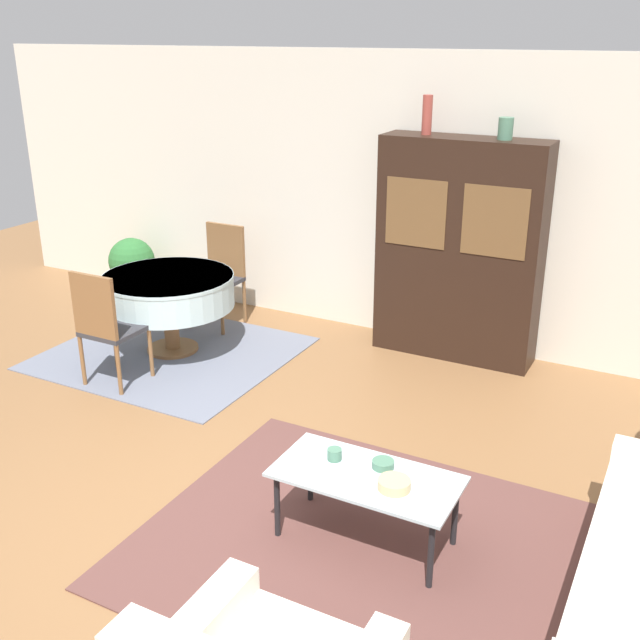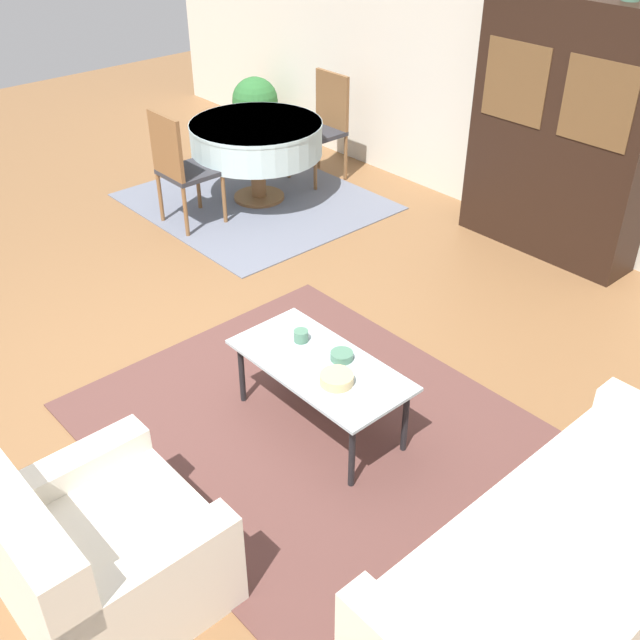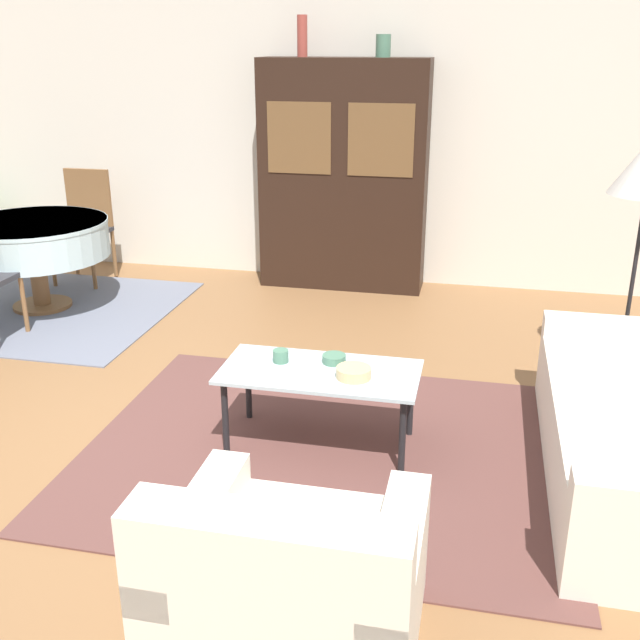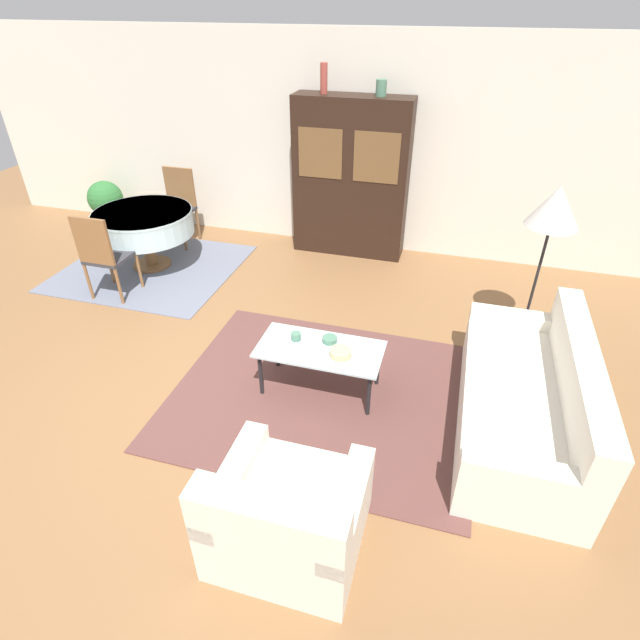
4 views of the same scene
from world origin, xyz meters
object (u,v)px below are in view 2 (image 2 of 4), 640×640
(dining_chair_far, at_px, (324,121))
(potted_plant, at_px, (255,104))
(coffee_table, at_px, (320,370))
(bowl_small, at_px, (342,356))
(couch, at_px, (585,573))
(cup, at_px, (301,336))
(dining_chair_near, at_px, (179,164))
(display_cabinet, at_px, (562,132))
(dining_table, at_px, (256,139))
(armchair, at_px, (97,554))
(bowl, at_px, (337,379))

(dining_chair_far, distance_m, potted_plant, 1.36)
(coffee_table, distance_m, bowl_small, 0.15)
(couch, distance_m, dining_chair_far, 5.22)
(dining_chair_far, bearing_deg, cup, 135.70)
(dining_chair_near, bearing_deg, display_cabinet, 40.45)
(dining_table, bearing_deg, coffee_table, -31.71)
(dining_chair_far, bearing_deg, potted_plant, -7.52)
(dining_chair_far, bearing_deg, display_cabinet, -171.52)
(couch, height_order, dining_table, couch)
(cup, distance_m, potted_plant, 4.73)
(bowl_small, height_order, potted_plant, potted_plant)
(armchair, relative_size, cup, 10.43)
(display_cabinet, distance_m, cup, 2.90)
(couch, height_order, bowl, couch)
(couch, bearing_deg, dining_table, 68.94)
(dining_chair_far, bearing_deg, bowl, 138.85)
(coffee_table, relative_size, dining_chair_far, 1.07)
(dining_chair_far, distance_m, bowl, 3.98)
(couch, height_order, dining_chair_far, dining_chair_far)
(dining_table, xyz_separation_m, bowl_small, (2.85, -1.61, -0.12))
(dining_table, bearing_deg, couch, -21.06)
(dining_chair_near, relative_size, potted_plant, 1.47)
(dining_chair_near, height_order, bowl_small, dining_chair_near)
(armchair, bearing_deg, dining_chair_near, 141.25)
(couch, xyz_separation_m, potted_plant, (-5.87, 2.75, 0.10))
(coffee_table, relative_size, bowl_small, 8.28)
(coffee_table, distance_m, dining_chair_near, 2.94)
(display_cabinet, xyz_separation_m, dining_chair_near, (-2.37, -2.02, -0.43))
(bowl_small, xyz_separation_m, potted_plant, (-4.19, 2.62, -0.09))
(dining_chair_far, bearing_deg, dining_table, 90.00)
(dining_chair_far, distance_m, bowl_small, 3.76)
(coffee_table, distance_m, dining_chair_far, 3.80)
(dining_table, relative_size, bowl_small, 9.29)
(dining_chair_near, relative_size, bowl_small, 7.77)
(dining_table, height_order, potted_plant, dining_table)
(couch, distance_m, dining_table, 4.86)
(couch, distance_m, armchair, 2.14)
(dining_chair_near, xyz_separation_m, cup, (2.56, -0.83, -0.08))
(bowl_small, bearing_deg, potted_plant, 147.97)
(couch, height_order, potted_plant, couch)
(bowl, height_order, potted_plant, potted_plant)
(coffee_table, height_order, display_cabinet, display_cabinet)
(display_cabinet, height_order, dining_chair_far, display_cabinet)
(coffee_table, xyz_separation_m, dining_chair_near, (-2.80, 0.90, 0.16))
(bowl_small, bearing_deg, coffee_table, -114.77)
(couch, relative_size, cup, 23.12)
(armchair, xyz_separation_m, bowl_small, (-0.17, 1.65, 0.18))
(bowl, bearing_deg, dining_table, 149.23)
(dining_table, relative_size, cup, 13.98)
(dining_table, distance_m, dining_chair_near, 0.83)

